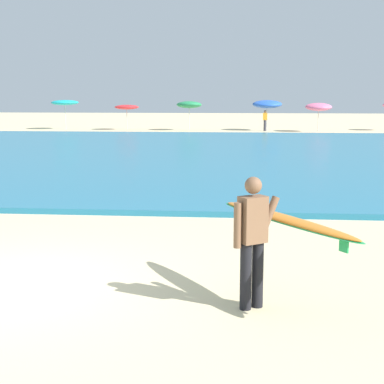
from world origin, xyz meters
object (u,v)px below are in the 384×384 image
(beach_umbrella_4, at_px, (319,107))
(surfer_with_board, at_px, (270,228))
(beach_umbrella_2, at_px, (189,105))
(beach_umbrella_1, at_px, (127,107))
(beach_umbrella_3, at_px, (267,104))
(beachgoer_near_row_left, at_px, (265,120))
(beach_umbrella_0, at_px, (65,103))

(beach_umbrella_4, bearing_deg, surfer_with_board, -98.01)
(beach_umbrella_2, bearing_deg, surfer_with_board, -83.03)
(beach_umbrella_1, height_order, beach_umbrella_3, beach_umbrella_3)
(surfer_with_board, distance_m, beach_umbrella_2, 37.92)
(surfer_with_board, distance_m, beach_umbrella_1, 38.97)
(beach_umbrella_2, height_order, beachgoer_near_row_left, beach_umbrella_2)
(surfer_with_board, height_order, beach_umbrella_2, beach_umbrella_2)
(beach_umbrella_3, bearing_deg, beach_umbrella_4, -19.95)
(beach_umbrella_3, distance_m, beachgoer_near_row_left, 1.42)
(surfer_with_board, bearing_deg, beach_umbrella_2, 96.97)
(beach_umbrella_0, bearing_deg, beachgoer_near_row_left, -3.35)
(beach_umbrella_0, bearing_deg, beach_umbrella_2, -3.27)
(beach_umbrella_1, xyz_separation_m, beach_umbrella_3, (10.97, 0.28, 0.24))
(surfer_with_board, relative_size, beach_umbrella_1, 1.28)
(beach_umbrella_0, relative_size, beach_umbrella_4, 1.06)
(beach_umbrella_2, distance_m, beach_umbrella_4, 9.81)
(beach_umbrella_4, bearing_deg, beach_umbrella_0, 175.64)
(beach_umbrella_0, bearing_deg, beach_umbrella_4, -4.36)
(beach_umbrella_0, bearing_deg, surfer_with_board, -69.04)
(surfer_with_board, xyz_separation_m, beachgoer_near_row_left, (1.25, 37.28, -0.19))
(surfer_with_board, distance_m, beach_umbrella_4, 37.07)
(beach_umbrella_2, height_order, beach_umbrella_4, beach_umbrella_2)
(beach_umbrella_0, height_order, beach_umbrella_2, beach_umbrella_0)
(beach_umbrella_1, bearing_deg, beach_umbrella_0, 175.17)
(beach_umbrella_2, distance_m, beach_umbrella_3, 6.04)
(beach_umbrella_1, relative_size, beach_umbrella_2, 0.86)
(beach_umbrella_1, distance_m, beach_umbrella_3, 10.97)
(surfer_with_board, height_order, beach_umbrella_4, beach_umbrella_4)
(beach_umbrella_1, bearing_deg, beach_umbrella_4, -4.20)
(beach_umbrella_0, distance_m, beach_umbrella_4, 19.86)
(surfer_with_board, bearing_deg, beach_umbrella_3, 87.86)
(beach_umbrella_0, height_order, beach_umbrella_4, beach_umbrella_0)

